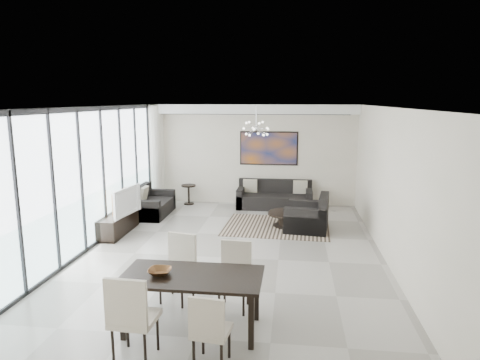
% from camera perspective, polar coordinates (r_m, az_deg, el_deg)
% --- Properties ---
extents(room_shell, '(6.00, 9.00, 2.90)m').
position_cam_1_polar(room_shell, '(8.03, 1.76, -0.76)').
color(room_shell, '#A8A39B').
rests_on(room_shell, ground).
extents(window_wall, '(0.37, 8.95, 2.90)m').
position_cam_1_polar(window_wall, '(8.95, -19.89, -0.08)').
color(window_wall, silver).
rests_on(window_wall, floor).
extents(soffit, '(5.98, 0.40, 0.26)m').
position_cam_1_polar(soffit, '(12.19, 1.50, 9.42)').
color(soffit, white).
rests_on(soffit, room_shell).
extents(painting, '(1.68, 0.04, 0.98)m').
position_cam_1_polar(painting, '(12.40, 3.86, 4.23)').
color(painting, '#AD5A18').
rests_on(painting, room_shell).
extents(chandelier, '(0.66, 0.66, 0.71)m').
position_cam_1_polar(chandelier, '(10.39, 2.18, 6.87)').
color(chandelier, silver).
rests_on(chandelier, room_shell).
extents(rug, '(2.60, 2.05, 0.01)m').
position_cam_1_polar(rug, '(10.49, 4.91, -6.17)').
color(rug, black).
rests_on(rug, floor).
extents(coffee_table, '(0.98, 0.98, 0.34)m').
position_cam_1_polar(coffee_table, '(10.49, 6.38, -5.12)').
color(coffee_table, black).
rests_on(coffee_table, floor).
extents(bowl_coffee, '(0.27, 0.27, 0.07)m').
position_cam_1_polar(bowl_coffee, '(10.49, 6.70, -4.10)').
color(bowl_coffee, brown).
rests_on(bowl_coffee, coffee_table).
extents(sofa_main, '(2.11, 0.86, 0.77)m').
position_cam_1_polar(sofa_main, '(12.23, 4.64, -2.49)').
color(sofa_main, black).
rests_on(sofa_main, floor).
extents(loveseat, '(0.86, 1.53, 0.76)m').
position_cam_1_polar(loveseat, '(11.67, -11.82, -3.33)').
color(loveseat, black).
rests_on(loveseat, floor).
extents(armchair, '(1.08, 1.12, 0.86)m').
position_cam_1_polar(armchair, '(10.24, 9.12, -5.01)').
color(armchair, black).
rests_on(armchair, floor).
extents(side_table, '(0.42, 0.42, 0.58)m').
position_cam_1_polar(side_table, '(12.64, -6.86, -1.49)').
color(side_table, black).
rests_on(side_table, floor).
extents(tv_console, '(0.42, 1.49, 0.47)m').
position_cam_1_polar(tv_console, '(10.27, -15.91, -5.60)').
color(tv_console, black).
rests_on(tv_console, floor).
extents(television, '(0.31, 1.10, 0.63)m').
position_cam_1_polar(television, '(10.03, -15.34, -2.73)').
color(television, gray).
rests_on(television, tv_console).
extents(dining_table, '(1.86, 0.94, 0.77)m').
position_cam_1_polar(dining_table, '(5.82, -6.42, -13.24)').
color(dining_table, black).
rests_on(dining_table, floor).
extents(dining_chair_sw, '(0.53, 0.53, 1.09)m').
position_cam_1_polar(dining_chair_sw, '(5.29, -14.38, -16.81)').
color(dining_chair_sw, beige).
rests_on(dining_chair_sw, floor).
extents(dining_chair_se, '(0.46, 0.46, 0.91)m').
position_cam_1_polar(dining_chair_se, '(5.12, -4.13, -18.92)').
color(dining_chair_se, beige).
rests_on(dining_chair_se, floor).
extents(dining_chair_nw, '(0.56, 0.56, 1.02)m').
position_cam_1_polar(dining_chair_nw, '(6.74, -8.09, -10.81)').
color(dining_chair_nw, beige).
rests_on(dining_chair_nw, floor).
extents(dining_chair_ne, '(0.48, 0.48, 0.99)m').
position_cam_1_polar(dining_chair_ne, '(6.44, -0.68, -11.91)').
color(dining_chair_ne, beige).
rests_on(dining_chair_ne, floor).
extents(bowl_dining, '(0.32, 0.32, 0.08)m').
position_cam_1_polar(bowl_dining, '(5.86, -10.65, -11.91)').
color(bowl_dining, brown).
rests_on(bowl_dining, dining_table).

